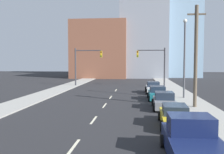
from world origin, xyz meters
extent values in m
cube|color=#9E9B93|center=(-8.58, 46.14, 0.06)|extent=(3.26, 92.29, 0.12)
cube|color=#9E9B93|center=(8.58, 46.14, 0.06)|extent=(3.26, 92.29, 0.12)
cube|color=beige|center=(0.00, 9.11, 0.00)|extent=(0.16, 2.40, 0.01)
cube|color=beige|center=(0.00, 14.85, 0.00)|extent=(0.16, 2.40, 0.01)
cube|color=beige|center=(0.00, 20.82, 0.00)|extent=(0.16, 2.40, 0.01)
cube|color=beige|center=(0.00, 26.33, 0.00)|extent=(0.16, 2.40, 0.01)
cube|color=beige|center=(0.00, 33.63, 0.00)|extent=(0.16, 2.40, 0.01)
cube|color=brown|center=(-6.62, 64.56, 7.24)|extent=(14.00, 16.00, 14.48)
cube|color=gray|center=(4.65, 68.56, 10.05)|extent=(12.00, 20.00, 20.09)
cube|color=#8CADC6|center=(13.26, 72.56, 20.20)|extent=(13.00, 20.00, 40.39)
cylinder|color=#38383D|center=(-7.49, 39.33, 3.25)|extent=(0.24, 0.24, 6.50)
cylinder|color=#38383D|center=(-5.26, 39.33, 6.10)|extent=(4.47, 0.16, 0.16)
cube|color=#B79319|center=(-3.02, 39.33, 5.47)|extent=(0.34, 0.32, 1.10)
cylinder|color=#4C0C0C|center=(-3.02, 39.16, 5.81)|extent=(0.22, 0.04, 0.22)
cylinder|color=yellow|center=(-3.02, 39.16, 5.47)|extent=(0.22, 0.04, 0.22)
cylinder|color=#0C3F14|center=(-3.02, 39.16, 5.13)|extent=(0.22, 0.04, 0.22)
cylinder|color=#38383D|center=(7.60, 39.33, 3.25)|extent=(0.24, 0.24, 6.50)
cylinder|color=#38383D|center=(5.36, 39.33, 6.10)|extent=(4.47, 0.16, 0.16)
cube|color=#B79319|center=(3.13, 39.33, 5.47)|extent=(0.34, 0.32, 1.10)
cylinder|color=#4C0C0C|center=(3.13, 39.16, 5.81)|extent=(0.22, 0.04, 0.22)
cylinder|color=yellow|center=(3.13, 39.16, 5.47)|extent=(0.22, 0.04, 0.22)
cylinder|color=#0C3F14|center=(3.13, 39.16, 5.13)|extent=(0.22, 0.04, 0.22)
cylinder|color=brown|center=(8.31, 20.31, 4.60)|extent=(0.32, 0.32, 9.20)
cube|color=brown|center=(8.31, 20.31, 8.40)|extent=(1.60, 0.14, 0.14)
cylinder|color=#4C4C51|center=(8.36, 25.96, 4.25)|extent=(0.20, 0.20, 8.50)
sphere|color=white|center=(8.36, 25.96, 8.72)|extent=(0.44, 0.44, 0.44)
cube|color=#141E47|center=(5.52, 7.88, 0.58)|extent=(2.23, 5.51, 0.82)
cube|color=#141E47|center=(5.52, 8.70, 1.40)|extent=(1.94, 1.66, 0.81)
cylinder|color=black|center=(4.38, 9.58, 0.31)|extent=(0.22, 0.61, 0.61)
cylinder|color=black|center=(6.65, 9.59, 0.31)|extent=(0.22, 0.61, 0.61)
cube|color=gold|center=(5.57, 13.78, 0.50)|extent=(1.91, 4.66, 0.63)
cube|color=#1E2838|center=(5.57, 13.78, 1.10)|extent=(1.61, 2.12, 0.59)
cylinder|color=black|center=(4.73, 15.24, 0.33)|extent=(0.25, 0.68, 0.67)
cylinder|color=black|center=(6.53, 15.17, 0.33)|extent=(0.25, 0.68, 0.67)
cylinder|color=black|center=(4.62, 12.39, 0.33)|extent=(0.25, 0.68, 0.67)
cylinder|color=black|center=(6.42, 12.32, 0.33)|extent=(0.25, 0.68, 0.67)
cube|color=slate|center=(5.52, 19.73, 0.54)|extent=(1.89, 4.24, 0.69)
cube|color=#1E2838|center=(5.52, 19.73, 1.20)|extent=(1.63, 1.92, 0.64)
cylinder|color=black|center=(4.60, 21.05, 0.35)|extent=(0.23, 0.71, 0.71)
cylinder|color=black|center=(6.48, 21.01, 0.35)|extent=(0.23, 0.71, 0.71)
cylinder|color=black|center=(4.55, 18.44, 0.35)|extent=(0.23, 0.71, 0.71)
cylinder|color=black|center=(6.43, 18.40, 0.35)|extent=(0.23, 0.71, 0.71)
cube|color=#196B75|center=(5.33, 24.97, 0.53)|extent=(1.85, 4.43, 0.71)
cube|color=#1E2838|center=(5.33, 24.97, 1.20)|extent=(1.62, 2.00, 0.64)
cylinder|color=black|center=(4.37, 26.34, 0.32)|extent=(0.22, 0.63, 0.63)
cylinder|color=black|center=(6.27, 26.34, 0.32)|extent=(0.22, 0.63, 0.63)
cylinder|color=black|center=(4.38, 23.60, 0.32)|extent=(0.22, 0.63, 0.63)
cylinder|color=black|center=(6.28, 23.60, 0.32)|extent=(0.22, 0.63, 0.63)
cube|color=silver|center=(5.23, 30.90, 0.54)|extent=(1.80, 4.40, 0.69)
cube|color=#1E2838|center=(5.23, 30.90, 1.20)|extent=(1.57, 1.99, 0.64)
cylinder|color=black|center=(4.30, 32.25, 0.35)|extent=(0.22, 0.70, 0.70)
cylinder|color=black|center=(6.14, 32.27, 0.35)|extent=(0.22, 0.70, 0.70)
cylinder|color=black|center=(4.32, 29.53, 0.35)|extent=(0.22, 0.70, 0.70)
cylinder|color=black|center=(6.16, 29.54, 0.35)|extent=(0.22, 0.70, 0.70)
camera|label=1|loc=(3.12, -2.70, 4.22)|focal=40.00mm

